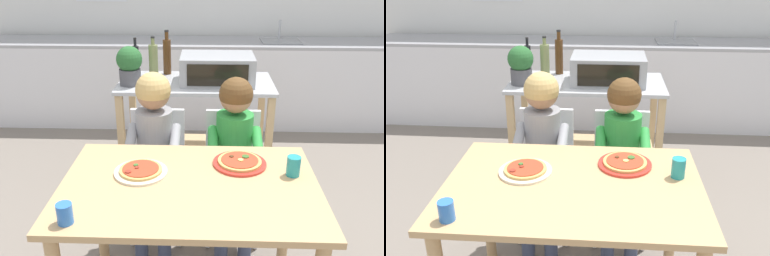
% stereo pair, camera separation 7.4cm
% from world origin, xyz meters
% --- Properties ---
extents(ground_plane, '(12.03, 12.03, 0.00)m').
position_xyz_m(ground_plane, '(0.00, 1.20, 0.00)').
color(ground_plane, slate).
extents(kitchen_counter, '(4.75, 0.60, 1.09)m').
position_xyz_m(kitchen_counter, '(0.00, 2.66, 0.45)').
color(kitchen_counter, silver).
rests_on(kitchen_counter, ground).
extents(kitchen_island_cart, '(1.14, 0.58, 0.85)m').
position_xyz_m(kitchen_island_cart, '(-0.01, 1.31, 0.57)').
color(kitchen_island_cart, '#B7BABF').
rests_on(kitchen_island_cart, ground).
extents(toaster_oven, '(0.53, 0.37, 0.20)m').
position_xyz_m(toaster_oven, '(0.15, 1.29, 0.95)').
color(toaster_oven, '#999BA0').
rests_on(toaster_oven, kitchen_island_cart).
extents(bottle_tall_green_wine, '(0.07, 0.07, 0.33)m').
position_xyz_m(bottle_tall_green_wine, '(-0.32, 1.32, 0.99)').
color(bottle_tall_green_wine, olive).
rests_on(bottle_tall_green_wine, kitchen_island_cart).
extents(bottle_brown_beer, '(0.06, 0.06, 0.34)m').
position_xyz_m(bottle_brown_beer, '(-0.24, 1.51, 1.00)').
color(bottle_brown_beer, '#4C2D14').
rests_on(bottle_brown_beer, kitchen_island_cart).
extents(bottle_dark_olive_oil, '(0.05, 0.05, 0.30)m').
position_xyz_m(bottle_dark_olive_oil, '(-0.47, 1.43, 0.98)').
color(bottle_dark_olive_oil, black).
rests_on(bottle_dark_olive_oil, kitchen_island_cart).
extents(potted_herb_plant, '(0.19, 0.19, 0.28)m').
position_xyz_m(potted_herb_plant, '(-0.48, 1.21, 1.00)').
color(potted_herb_plant, '#4C4C51').
rests_on(potted_herb_plant, kitchen_island_cart).
extents(dining_table, '(1.19, 0.81, 0.75)m').
position_xyz_m(dining_table, '(0.00, 0.00, 0.64)').
color(dining_table, tan).
rests_on(dining_table, ground).
extents(dining_chair_left, '(0.36, 0.36, 0.81)m').
position_xyz_m(dining_chair_left, '(-0.24, 0.69, 0.48)').
color(dining_chair_left, silver).
rests_on(dining_chair_left, ground).
extents(dining_chair_right, '(0.36, 0.36, 0.81)m').
position_xyz_m(dining_chair_right, '(0.24, 0.69, 0.48)').
color(dining_chair_right, silver).
rests_on(dining_chair_right, ground).
extents(child_in_grey_shirt, '(0.32, 0.42, 1.08)m').
position_xyz_m(child_in_grey_shirt, '(-0.24, 0.57, 0.71)').
color(child_in_grey_shirt, '#424C6B').
rests_on(child_in_grey_shirt, ground).
extents(child_in_green_shirt, '(0.32, 0.42, 1.06)m').
position_xyz_m(child_in_green_shirt, '(0.24, 0.57, 0.69)').
color(child_in_green_shirt, '#424C6B').
rests_on(child_in_green_shirt, ground).
extents(pizza_plate_cream, '(0.26, 0.26, 0.03)m').
position_xyz_m(pizza_plate_cream, '(-0.24, 0.09, 0.76)').
color(pizza_plate_cream, beige).
rests_on(pizza_plate_cream, dining_table).
extents(pizza_plate_red_rimmed, '(0.27, 0.27, 0.03)m').
position_xyz_m(pizza_plate_red_rimmed, '(0.24, 0.19, 0.76)').
color(pizza_plate_red_rimmed, red).
rests_on(pizza_plate_red_rimmed, dining_table).
extents(drinking_cup_teal, '(0.07, 0.07, 0.10)m').
position_xyz_m(drinking_cup_teal, '(0.49, 0.09, 0.80)').
color(drinking_cup_teal, teal).
rests_on(drinking_cup_teal, dining_table).
extents(drinking_cup_blue, '(0.06, 0.06, 0.09)m').
position_xyz_m(drinking_cup_blue, '(-0.47, -0.32, 0.79)').
color(drinking_cup_blue, blue).
rests_on(drinking_cup_blue, dining_table).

